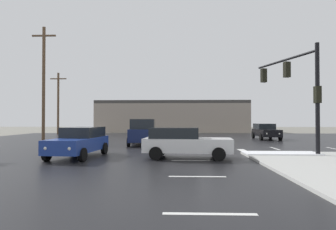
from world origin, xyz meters
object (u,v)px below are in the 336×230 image
Objects in this scene: utility_pole_far at (44,82)px; utility_pole_distant at (58,102)px; sedan_black at (265,131)px; suv_navy at (143,131)px; traffic_signal_mast at (297,83)px; sedan_blue at (80,141)px; sedan_white at (184,142)px.

utility_pole_far reaches higher than utility_pole_distant.
suv_navy reaches higher than sedan_black.
sedan_blue is at bearing 81.10° from traffic_signal_mast.
utility_pole_distant is (-13.58, 15.89, 3.31)m from suv_navy.
suv_navy is 0.59× the size of utility_pole_distant.
sedan_white is 29.26m from utility_pole_distant.
utility_pole_far is 13.42m from utility_pole_distant.
suv_navy is 1.06× the size of sedan_white.
traffic_signal_mast is at bearing -8.04° from sedan_black.
utility_pole_far is at bearing -79.85° from sedan_black.
sedan_white is 0.55× the size of utility_pole_distant.
suv_navy is at bearing -59.41° from sedan_black.
sedan_blue is at bearing -56.57° from utility_pole_far.
sedan_black is 0.43× the size of utility_pole_far.
utility_pole_distant is at bearing -149.95° from sedan_blue.
traffic_signal_mast is 13.11m from sedan_black.
suv_navy is at bearing -49.49° from utility_pole_distant.
utility_pole_far is (-19.30, 8.95, 1.34)m from traffic_signal_mast.
sedan_white is at bearing 90.30° from traffic_signal_mast.
sedan_black and sedan_white have the same top height.
sedan_black is 20.10m from sedan_blue.
utility_pole_distant is at bearing 29.99° from traffic_signal_mast.
traffic_signal_mast is 1.31× the size of sedan_black.
traffic_signal_mast reaches higher than sedan_black.
utility_pole_far is (-12.65, 11.03, 4.63)m from sedan_white.
utility_pole_far reaches higher than sedan_black.
utility_pole_far is (-9.56, 3.13, 4.40)m from suv_navy.
suv_navy is 0.47× the size of utility_pole_far.
sedan_blue is (-14.12, -14.30, 0.00)m from sedan_black.
traffic_signal_mast is 31.86m from utility_pole_distant.
suv_navy reaches higher than sedan_blue.
utility_pole_distant is at bearing 107.48° from utility_pole_far.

